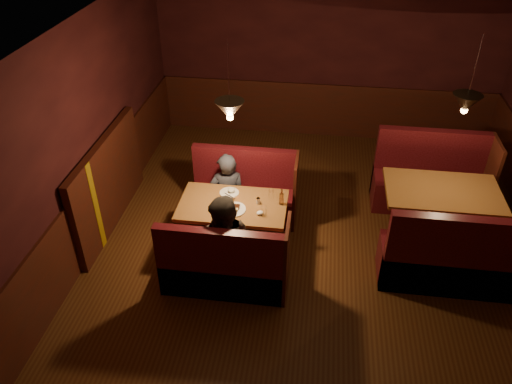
# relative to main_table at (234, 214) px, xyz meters

# --- Properties ---
(room) EXTENTS (6.02, 7.02, 2.92)m
(room) POSITION_rel_main_table_xyz_m (0.81, 0.01, 0.48)
(room) COLOR #48240F
(room) RESTS_ON ground
(main_table) EXTENTS (1.38, 0.84, 0.96)m
(main_table) POSITION_rel_main_table_xyz_m (0.00, 0.00, 0.00)
(main_table) COLOR brown
(main_table) RESTS_ON ground
(main_bench_far) EXTENTS (1.52, 0.54, 1.03)m
(main_bench_far) POSITION_rel_main_table_xyz_m (0.02, 0.78, -0.24)
(main_bench_far) COLOR #370405
(main_bench_far) RESTS_ON ground
(main_bench_near) EXTENTS (1.52, 0.54, 1.03)m
(main_bench_near) POSITION_rel_main_table_xyz_m (0.02, -0.78, -0.24)
(main_bench_near) COLOR #370405
(main_bench_near) RESTS_ON ground
(second_table) EXTENTS (1.47, 0.94, 0.83)m
(second_table) POSITION_rel_main_table_xyz_m (2.67, 0.55, 0.05)
(second_table) COLOR brown
(second_table) RESTS_ON ground
(second_bench_far) EXTENTS (1.63, 0.61, 1.16)m
(second_bench_far) POSITION_rel_main_table_xyz_m (2.70, 1.43, -0.20)
(second_bench_far) COLOR #370405
(second_bench_far) RESTS_ON ground
(second_bench_near) EXTENTS (1.63, 0.61, 1.16)m
(second_bench_near) POSITION_rel_main_table_xyz_m (2.70, -0.33, -0.20)
(second_bench_near) COLOR #370405
(second_bench_near) RESTS_ON ground
(diner_a) EXTENTS (0.61, 0.49, 1.46)m
(diner_a) POSITION_rel_main_table_xyz_m (-0.21, 0.59, 0.16)
(diner_a) COLOR #2C2E38
(diner_a) RESTS_ON ground
(diner_b) EXTENTS (0.84, 0.69, 1.60)m
(diner_b) POSITION_rel_main_table_xyz_m (0.03, -0.67, 0.23)
(diner_b) COLOR black
(diner_b) RESTS_ON ground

